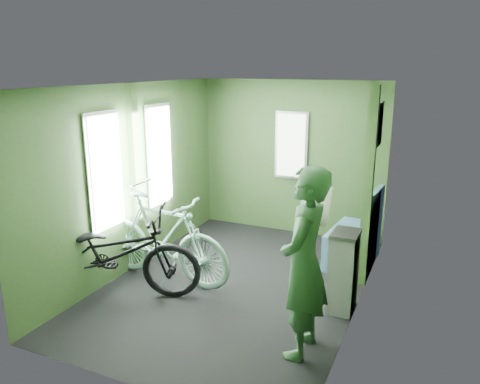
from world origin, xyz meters
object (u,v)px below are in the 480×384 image
(passenger, at_px, (304,263))
(waste_box, at_px, (343,271))
(bicycle_mint, at_px, (164,280))
(bicycle_black, at_px, (117,295))
(bench_seat, at_px, (354,242))

(passenger, relative_size, waste_box, 1.96)
(passenger, bearing_deg, bicycle_mint, -110.55)
(bicycle_black, relative_size, passenger, 1.13)
(waste_box, bearing_deg, bench_seat, 95.15)
(bicycle_mint, relative_size, bench_seat, 1.84)
(bicycle_mint, relative_size, waste_box, 2.08)
(passenger, relative_size, bench_seat, 1.75)
(waste_box, height_order, bench_seat, bench_seat)
(passenger, xyz_separation_m, waste_box, (0.17, 0.89, -0.42))
(passenger, bearing_deg, waste_box, 168.78)
(bicycle_mint, bearing_deg, passenger, -106.24)
(passenger, height_order, waste_box, passenger)
(bench_seat, bearing_deg, bicycle_mint, -138.96)
(bicycle_black, xyz_separation_m, bicycle_mint, (0.28, 0.53, 0.00))
(bicycle_black, distance_m, passenger, 2.36)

